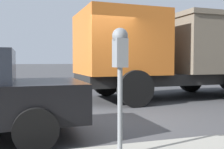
% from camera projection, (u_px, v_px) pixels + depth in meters
% --- Properties ---
extents(ground_plane, '(220.00, 220.00, 0.00)m').
position_uv_depth(ground_plane, '(104.00, 119.00, 5.83)').
color(ground_plane, '#424244').
extents(parking_meter, '(0.21, 0.19, 1.54)m').
position_uv_depth(parking_meter, '(120.00, 59.00, 3.12)').
color(parking_meter, gray).
rests_on(parking_meter, sidewalk).
extents(dump_truck, '(3.24, 8.51, 2.89)m').
position_uv_depth(dump_truck, '(197.00, 51.00, 9.51)').
color(dump_truck, black).
rests_on(dump_truck, ground_plane).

